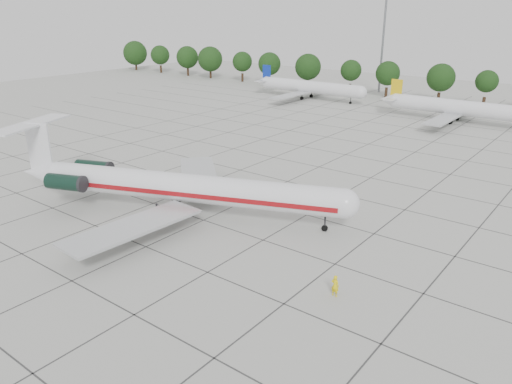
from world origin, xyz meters
TOP-DOWN VIEW (x-y plane):
  - ground at (0.00, 0.00)m, footprint 260.00×260.00m
  - apron_joints at (0.00, 15.00)m, footprint 170.00×170.00m
  - main_airliner at (-12.03, -0.75)m, footprint 38.00×28.72m
  - ground_crew at (10.51, -4.59)m, footprint 0.67×0.44m
  - bg_airliner_b at (-39.07, 71.29)m, footprint 28.24×27.20m
  - bg_airliner_c at (-1.28, 65.93)m, footprint 28.24×27.20m
  - tree_line at (-11.68, 85.00)m, footprint 249.86×8.44m
  - floodlight_mast at (-30.00, 92.00)m, footprint 1.60×1.60m

SIDE VIEW (x-z plane):
  - ground at x=0.00m, z-range 0.00..0.00m
  - apron_joints at x=0.00m, z-range 0.00..0.02m
  - ground_crew at x=10.51m, z-range 0.00..1.82m
  - bg_airliner_b at x=-39.07m, z-range -0.79..6.61m
  - bg_airliner_c at x=-1.28m, z-range -0.79..6.61m
  - main_airliner at x=-12.03m, z-range -1.35..7.87m
  - tree_line at x=-11.68m, z-range 0.87..11.09m
  - floodlight_mast at x=-30.00m, z-range 1.56..27.01m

